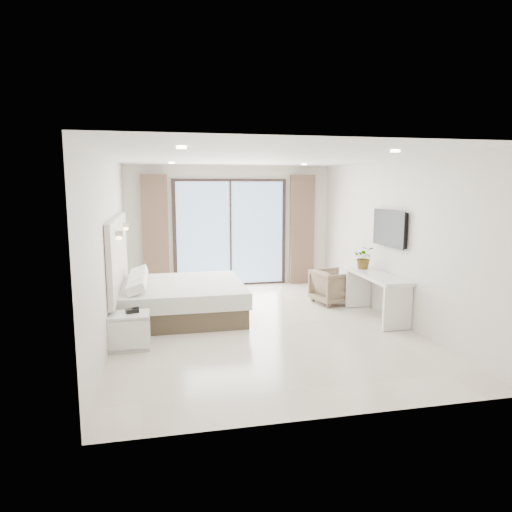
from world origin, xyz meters
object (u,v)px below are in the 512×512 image
object	(u,v)px
armchair	(333,285)
nightstand	(130,331)
bed	(180,299)
console_desk	(377,286)

from	to	relation	value
armchair	nightstand	bearing A→B (deg)	102.64
bed	armchair	size ratio (longest dim) A/B	2.94
bed	console_desk	distance (m)	3.39
nightstand	armchair	world-z (taller)	armchair
nightstand	console_desk	xyz separation A→B (m)	(4.06, 0.64, 0.31)
nightstand	console_desk	size ratio (longest dim) A/B	0.35
nightstand	armchair	xyz separation A→B (m)	(3.71, 1.74, 0.11)
console_desk	armchair	bearing A→B (deg)	107.56
bed	console_desk	world-z (taller)	console_desk
bed	nightstand	size ratio (longest dim) A/B	3.83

